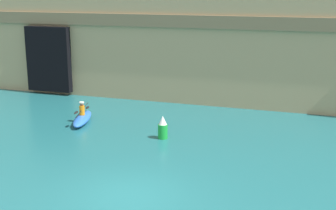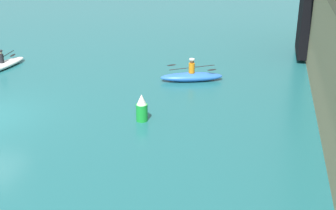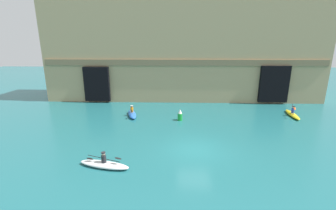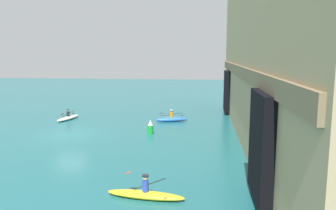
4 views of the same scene
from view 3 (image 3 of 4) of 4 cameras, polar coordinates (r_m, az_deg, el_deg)
name	(u,v)px [view 3 (image 3 of 4)]	position (r m, az deg, el deg)	size (l,w,h in m)	color
ground_plane	(195,149)	(16.78, 6.88, -11.12)	(120.00, 120.00, 0.00)	#1E6066
cliff_bluff	(184,51)	(31.91, 3.98, 13.54)	(35.93, 7.61, 12.99)	tan
kayak_blue	(132,114)	(24.16, -9.12, -2.20)	(1.65, 3.20, 1.15)	blue
kayak_yellow	(292,114)	(27.28, 29.03, -2.03)	(1.05, 3.62, 1.18)	yellow
kayak_white	(104,164)	(14.96, -15.90, -14.25)	(3.38, 1.48, 1.02)	white
marker_buoy	(180,115)	(22.49, 3.07, -2.60)	(0.47, 0.47, 1.14)	green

